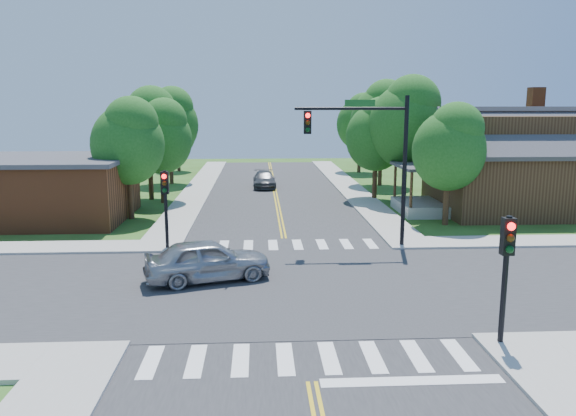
{
  "coord_description": "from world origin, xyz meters",
  "views": [
    {
      "loc": [
        -1.27,
        -20.34,
        6.85
      ],
      "look_at": [
        0.04,
        4.43,
        2.2
      ],
      "focal_mm": 35.0,
      "sensor_mm": 36.0,
      "label": 1
    }
  ],
  "objects": [
    {
      "name": "house_ne",
      "position": [
        15.11,
        14.23,
        3.33
      ],
      "size": [
        13.05,
        8.8,
        7.11
      ],
      "color": "#352012",
      "rests_on": "ground"
    },
    {
      "name": "signal_mast_ne",
      "position": [
        3.91,
        5.59,
        4.85
      ],
      "size": [
        5.3,
        0.42,
        7.2
      ],
      "color": "black",
      "rests_on": "ground"
    },
    {
      "name": "signal_pole_nw",
      "position": [
        -5.6,
        5.58,
        2.66
      ],
      "size": [
        0.34,
        0.42,
        3.8
      ],
      "color": "black",
      "rests_on": "ground"
    },
    {
      "name": "tree_w_a",
      "position": [
        -8.85,
        13.15,
        4.77
      ],
      "size": [
        4.28,
        4.07,
        7.28
      ],
      "color": "#382314",
      "rests_on": "ground"
    },
    {
      "name": "intersection_patch",
      "position": [
        0.0,
        0.0,
        0.0
      ],
      "size": [
        10.2,
        10.2,
        0.06
      ],
      "primitive_type": "cube",
      "color": "#2D2D30",
      "rests_on": "ground"
    },
    {
      "name": "tree_e_b",
      "position": [
        8.85,
        17.5,
        5.74
      ],
      "size": [
        5.15,
        4.9,
        8.76
      ],
      "color": "#382314",
      "rests_on": "ground"
    },
    {
      "name": "stop_bar",
      "position": [
        2.5,
        -7.6,
        0.0
      ],
      "size": [
        4.6,
        0.45,
        0.09
      ],
      "primitive_type": "cube",
      "color": "white",
      "rests_on": "ground"
    },
    {
      "name": "sidewalk_ne",
      "position": [
        15.82,
        15.82,
        0.07
      ],
      "size": [
        40.0,
        40.0,
        0.14
      ],
      "color": "#9E9B93",
      "rests_on": "ground"
    },
    {
      "name": "building_nw",
      "position": [
        -14.2,
        13.2,
        1.88
      ],
      "size": [
        10.4,
        8.4,
        3.73
      ],
      "color": "brown",
      "rests_on": "ground"
    },
    {
      "name": "car_silver",
      "position": [
        -3.28,
        0.79,
        0.82
      ],
      "size": [
        4.64,
        5.92,
        1.65
      ],
      "primitive_type": "imported",
      "rotation": [
        0.0,
        0.0,
        1.87
      ],
      "color": "#9FA1A6",
      "rests_on": "ground"
    },
    {
      "name": "tree_w_c",
      "position": [
        -8.68,
        27.99,
        5.42
      ],
      "size": [
        4.87,
        4.63,
        8.28
      ],
      "color": "#382314",
      "rests_on": "ground"
    },
    {
      "name": "centerline",
      "position": [
        0.0,
        0.0,
        0.05
      ],
      "size": [
        0.3,
        90.0,
        0.01
      ],
      "color": "yellow",
      "rests_on": "ground"
    },
    {
      "name": "tree_house",
      "position": [
        7.13,
        19.1,
        4.78
      ],
      "size": [
        4.3,
        4.08,
        7.31
      ],
      "color": "#382314",
      "rests_on": "ground"
    },
    {
      "name": "tree_e_d",
      "position": [
        8.89,
        35.27,
        5.16
      ],
      "size": [
        4.63,
        4.4,
        7.88
      ],
      "color": "#382314",
      "rests_on": "ground"
    },
    {
      "name": "ground",
      "position": [
        0.0,
        0.0,
        0.0
      ],
      "size": [
        100.0,
        100.0,
        0.0
      ],
      "primitive_type": "plane",
      "color": "#335019",
      "rests_on": "ground"
    },
    {
      "name": "car_dgrey",
      "position": [
        -0.8,
        25.18,
        0.64
      ],
      "size": [
        1.97,
        4.49,
        1.28
      ],
      "primitive_type": "imported",
      "rotation": [
        0.0,
        0.0,
        0.02
      ],
      "color": "#34363A",
      "rests_on": "ground"
    },
    {
      "name": "road_ew",
      "position": [
        0.0,
        0.0,
        0.03
      ],
      "size": [
        90.0,
        10.0,
        0.04
      ],
      "primitive_type": "cube",
      "color": "#2D2D30",
      "rests_on": "ground"
    },
    {
      "name": "tree_w_d",
      "position": [
        -9.31,
        37.15,
        3.87
      ],
      "size": [
        3.48,
        3.31,
        5.92
      ],
      "color": "#382314",
      "rests_on": "ground"
    },
    {
      "name": "crosswalk_north",
      "position": [
        0.0,
        6.2,
        0.05
      ],
      "size": [
        8.85,
        2.0,
        0.01
      ],
      "color": "white",
      "rests_on": "ground"
    },
    {
      "name": "tree_e_c",
      "position": [
        9.04,
        26.13,
        5.77
      ],
      "size": [
        5.18,
        4.92,
        8.8
      ],
      "color": "#382314",
      "rests_on": "ground"
    },
    {
      "name": "tree_w_b",
      "position": [
        -8.92,
        19.99,
        5.29
      ],
      "size": [
        4.75,
        4.51,
        8.08
      ],
      "color": "#382314",
      "rests_on": "ground"
    },
    {
      "name": "crosswalk_south",
      "position": [
        0.0,
        -6.2,
        0.05
      ],
      "size": [
        8.85,
        2.0,
        0.01
      ],
      "color": "white",
      "rests_on": "ground"
    },
    {
      "name": "signal_pole_se",
      "position": [
        5.6,
        -5.62,
        2.66
      ],
      "size": [
        0.34,
        0.42,
        3.8
      ],
      "color": "black",
      "rests_on": "ground"
    },
    {
      "name": "tree_bldg",
      "position": [
        -7.84,
        18.61,
        4.73
      ],
      "size": [
        4.25,
        4.04,
        7.23
      ],
      "color": "#382314",
      "rests_on": "ground"
    },
    {
      "name": "tree_e_a",
      "position": [
        9.46,
        10.47,
        4.54
      ],
      "size": [
        4.08,
        3.88,
        6.94
      ],
      "color": "#382314",
      "rests_on": "ground"
    },
    {
      "name": "road_ns",
      "position": [
        0.0,
        0.0,
        0.02
      ],
      "size": [
        10.0,
        90.0,
        0.04
      ],
      "primitive_type": "cube",
      "color": "#2D2D30",
      "rests_on": "ground"
    },
    {
      "name": "sidewalk_nw",
      "position": [
        -15.82,
        15.82,
        0.07
      ],
      "size": [
        40.0,
        40.0,
        0.14
      ],
      "color": "#9E9B93",
      "rests_on": "ground"
    }
  ]
}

